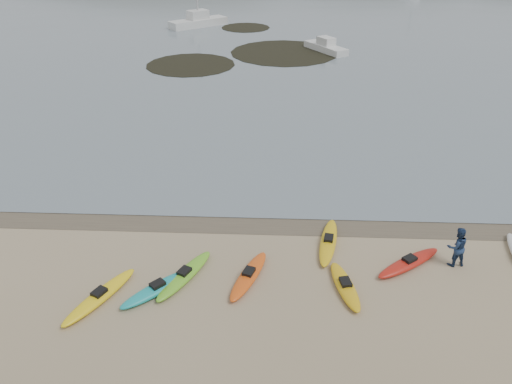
{
  "coord_description": "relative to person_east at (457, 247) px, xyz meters",
  "views": [
    {
      "loc": [
        0.93,
        -20.62,
        13.19
      ],
      "look_at": [
        0.0,
        0.0,
        1.5
      ],
      "focal_mm": 35.0,
      "sensor_mm": 36.0,
      "label": 1
    }
  ],
  "objects": [
    {
      "name": "kelp_mats",
      "position": [
        -10.68,
        36.36,
        -0.88
      ],
      "size": [
        19.13,
        25.31,
        0.04
      ],
      "color": "black",
      "rests_on": "water"
    },
    {
      "name": "ground",
      "position": [
        -8.57,
        3.24,
        -0.91
      ],
      "size": [
        600.0,
        600.0,
        0.0
      ],
      "primitive_type": "plane",
      "color": "tan",
      "rests_on": "ground"
    },
    {
      "name": "kayaks",
      "position": [
        -8.12,
        -1.3,
        -0.74
      ],
      "size": [
        23.51,
        8.43,
        0.34
      ],
      "color": "gold",
      "rests_on": "ground"
    },
    {
      "name": "person_east",
      "position": [
        0.0,
        0.0,
        0.0
      ],
      "size": [
        1.0,
        0.84,
        1.82
      ],
      "primitive_type": "imported",
      "rotation": [
        0.0,
        0.0,
        3.33
      ],
      "color": "navy",
      "rests_on": "ground"
    },
    {
      "name": "wet_sand",
      "position": [
        -8.57,
        2.94,
        -0.91
      ],
      "size": [
        60.0,
        60.0,
        0.0
      ],
      "primitive_type": "plane",
      "color": "brown",
      "rests_on": "ground"
    }
  ]
}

